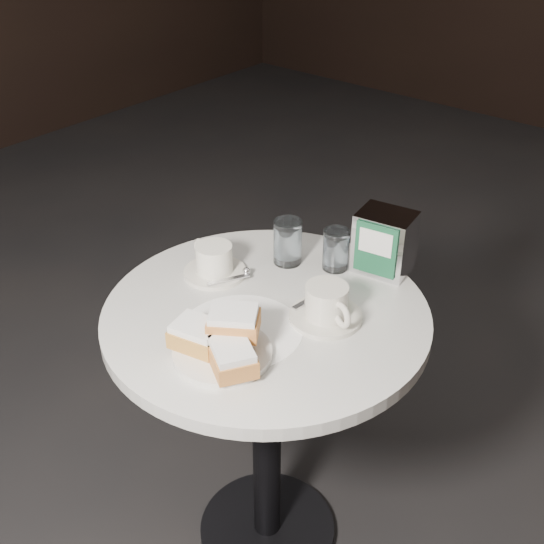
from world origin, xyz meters
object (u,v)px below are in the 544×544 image
(coffee_cup_right, at_px, (327,305))
(water_glass_right, at_px, (336,250))
(cafe_table, at_px, (266,380))
(napkin_dispenser, at_px, (384,242))
(beignet_plate, at_px, (221,343))
(coffee_cup_left, at_px, (214,262))
(water_glass_left, at_px, (288,243))

(coffee_cup_right, relative_size, water_glass_right, 2.04)
(cafe_table, relative_size, napkin_dispenser, 5.15)
(water_glass_right, bearing_deg, beignet_plate, -87.01)
(coffee_cup_left, xyz_separation_m, water_glass_right, (0.20, 0.20, 0.02))
(cafe_table, distance_m, beignet_plate, 0.29)
(coffee_cup_left, height_order, coffee_cup_right, coffee_cup_right)
(coffee_cup_right, xyz_separation_m, water_glass_right, (-0.10, 0.18, 0.01))
(water_glass_left, xyz_separation_m, napkin_dispenser, (0.19, 0.11, 0.02))
(cafe_table, xyz_separation_m, water_glass_left, (-0.09, 0.18, 0.25))
(water_glass_right, distance_m, napkin_dispenser, 0.11)
(beignet_plate, relative_size, water_glass_left, 2.01)
(water_glass_left, relative_size, napkin_dispenser, 0.75)
(cafe_table, xyz_separation_m, water_glass_right, (0.02, 0.23, 0.25))
(cafe_table, height_order, napkin_dispenser, napkin_dispenser)
(coffee_cup_left, bearing_deg, beignet_plate, -31.39)
(cafe_table, xyz_separation_m, coffee_cup_right, (0.12, 0.05, 0.23))
(coffee_cup_right, height_order, water_glass_left, water_glass_left)
(coffee_cup_right, bearing_deg, napkin_dispenser, 115.74)
(coffee_cup_left, relative_size, water_glass_left, 1.58)
(water_glass_left, height_order, water_glass_right, water_glass_left)
(beignet_plate, distance_m, coffee_cup_left, 0.30)
(beignet_plate, bearing_deg, coffee_cup_right, 70.37)
(coffee_cup_left, xyz_separation_m, coffee_cup_right, (0.30, 0.02, 0.00))
(water_glass_left, relative_size, water_glass_right, 1.10)
(beignet_plate, xyz_separation_m, coffee_cup_left, (-0.22, 0.21, -0.00))
(napkin_dispenser, bearing_deg, water_glass_left, -158.03)
(coffee_cup_right, distance_m, water_glass_left, 0.24)
(beignet_plate, height_order, coffee_cup_left, beignet_plate)
(cafe_table, bearing_deg, beignet_plate, -78.24)
(beignet_plate, xyz_separation_m, napkin_dispenser, (0.07, 0.47, 0.04))
(cafe_table, bearing_deg, napkin_dispenser, 70.84)
(water_glass_left, bearing_deg, cafe_table, -64.46)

